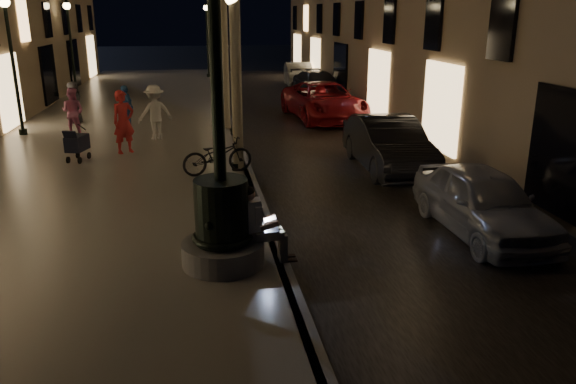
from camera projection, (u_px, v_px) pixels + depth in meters
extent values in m
plane|color=black|center=(231.00, 128.00, 22.03)|extent=(120.00, 120.00, 0.00)
cube|color=black|center=(306.00, 125.00, 22.50)|extent=(6.00, 45.00, 0.02)
cube|color=slate|center=(126.00, 129.00, 21.37)|extent=(8.00, 45.00, 0.20)
cube|color=#59595B|center=(231.00, 125.00, 22.00)|extent=(0.25, 45.00, 0.20)
cylinder|color=#59595B|center=(223.00, 253.00, 9.54)|extent=(1.40, 1.40, 0.40)
cylinder|color=black|center=(222.00, 211.00, 9.31)|extent=(0.90, 0.90, 1.10)
torus|color=black|center=(223.00, 236.00, 9.44)|extent=(1.04, 1.04, 0.10)
torus|color=black|center=(221.00, 188.00, 9.19)|extent=(0.89, 0.89, 0.09)
cylinder|color=black|center=(217.00, 80.00, 8.66)|extent=(0.20, 0.20, 3.20)
cube|color=gray|center=(255.00, 235.00, 9.53)|extent=(0.37, 0.25, 0.19)
cube|color=white|center=(251.00, 216.00, 9.42)|extent=(0.46, 0.27, 0.58)
sphere|color=tan|center=(249.00, 194.00, 9.30)|extent=(0.22, 0.22, 0.22)
sphere|color=black|center=(248.00, 192.00, 9.28)|extent=(0.22, 0.22, 0.22)
cube|color=gray|center=(270.00, 236.00, 9.48)|extent=(0.47, 0.13, 0.14)
cube|color=gray|center=(269.00, 232.00, 9.66)|extent=(0.47, 0.13, 0.14)
cube|color=gray|center=(283.00, 248.00, 9.60)|extent=(0.13, 0.12, 0.49)
cube|color=gray|center=(282.00, 244.00, 9.77)|extent=(0.13, 0.12, 0.49)
cube|color=black|center=(289.00, 260.00, 9.68)|extent=(0.27, 0.10, 0.03)
cube|color=black|center=(288.00, 256.00, 9.86)|extent=(0.27, 0.10, 0.03)
cube|color=black|center=(271.00, 229.00, 9.55)|extent=(0.25, 0.34, 0.02)
cube|color=black|center=(261.00, 224.00, 9.49)|extent=(0.09, 0.34, 0.22)
cube|color=#B2C6FF|center=(262.00, 224.00, 9.49)|extent=(0.06, 0.31, 0.19)
cylinder|color=#6B604C|center=(236.00, 77.00, 14.59)|extent=(0.28, 0.28, 5.00)
cylinder|color=#6B604C|center=(225.00, 58.00, 20.23)|extent=(0.28, 0.28, 5.10)
cylinder|color=#6B604C|center=(215.00, 51.00, 25.88)|extent=(0.28, 0.28, 4.90)
cylinder|color=#6B604C|center=(212.00, 41.00, 31.49)|extent=(0.28, 0.28, 5.20)
cylinder|color=black|center=(237.00, 166.00, 15.31)|extent=(0.28, 0.28, 0.20)
cylinder|color=black|center=(235.00, 89.00, 14.68)|extent=(0.12, 0.12, 4.40)
cylinder|color=black|center=(221.00, 116.00, 22.83)|extent=(0.28, 0.28, 0.20)
cylinder|color=black|center=(220.00, 63.00, 22.20)|extent=(0.12, 0.12, 4.40)
sphere|color=#FFD88C|center=(217.00, 3.00, 21.51)|extent=(0.36, 0.36, 0.36)
cylinder|color=black|center=(214.00, 91.00, 30.35)|extent=(0.28, 0.28, 0.20)
cylinder|color=black|center=(212.00, 51.00, 29.71)|extent=(0.12, 0.12, 4.40)
sphere|color=#FFD88C|center=(210.00, 6.00, 29.03)|extent=(0.36, 0.36, 0.36)
cone|color=black|center=(210.00, 1.00, 28.96)|extent=(0.30, 0.30, 0.22)
cylinder|color=black|center=(209.00, 75.00, 37.87)|extent=(0.28, 0.28, 0.20)
cylinder|color=black|center=(208.00, 43.00, 37.23)|extent=(0.12, 0.12, 4.40)
sphere|color=#FFD88C|center=(206.00, 8.00, 36.55)|extent=(0.36, 0.36, 0.36)
cone|color=black|center=(206.00, 4.00, 36.47)|extent=(0.30, 0.30, 0.22)
cylinder|color=black|center=(23.00, 131.00, 19.84)|extent=(0.28, 0.28, 0.20)
cylinder|color=black|center=(14.00, 71.00, 19.20)|extent=(0.12, 0.12, 4.40)
sphere|color=#FFD88C|center=(4.00, 2.00, 18.52)|extent=(0.36, 0.36, 0.36)
cylinder|color=black|center=(77.00, 94.00, 29.24)|extent=(0.28, 0.28, 0.20)
cylinder|color=black|center=(72.00, 52.00, 28.60)|extent=(0.12, 0.12, 4.40)
sphere|color=#FFD88C|center=(67.00, 6.00, 27.92)|extent=(0.36, 0.36, 0.36)
cone|color=black|center=(66.00, 1.00, 27.84)|extent=(0.30, 0.30, 0.22)
cube|color=black|center=(77.00, 143.00, 16.12)|extent=(0.62, 0.82, 0.44)
cube|color=black|center=(70.00, 135.00, 15.71)|extent=(0.42, 0.27, 0.28)
cylinder|color=black|center=(68.00, 160.00, 15.99)|extent=(0.09, 0.20, 0.19)
cylinder|color=black|center=(80.00, 160.00, 15.95)|extent=(0.09, 0.20, 0.19)
cylinder|color=black|center=(78.00, 155.00, 16.54)|extent=(0.09, 0.20, 0.19)
cylinder|color=black|center=(89.00, 155.00, 16.50)|extent=(0.09, 0.20, 0.19)
cylinder|color=black|center=(82.00, 127.00, 16.37)|extent=(0.15, 0.42, 0.27)
imported|color=#999BA0|center=(483.00, 202.00, 11.26)|extent=(1.67, 4.02, 1.36)
imported|color=black|center=(388.00, 144.00, 15.85)|extent=(1.71, 4.61, 1.51)
imported|color=maroon|center=(324.00, 101.00, 23.51)|extent=(3.04, 5.76, 1.54)
imported|color=#333338|center=(318.00, 85.00, 29.22)|extent=(2.48, 5.06, 1.42)
imported|color=#A7A7A2|center=(299.00, 75.00, 34.19)|extent=(1.87, 4.48, 1.44)
imported|color=red|center=(124.00, 122.00, 16.96)|extent=(0.83, 0.76, 1.91)
imported|color=#C76997|center=(73.00, 111.00, 19.56)|extent=(0.96, 0.85, 1.65)
imported|color=silver|center=(155.00, 112.00, 18.84)|extent=(1.35, 1.07, 1.84)
imported|color=#254F89|center=(126.00, 107.00, 20.79)|extent=(0.86, 0.98, 1.58)
imported|color=#2D2D31|center=(74.00, 102.00, 21.77)|extent=(0.56, 0.81, 1.59)
imported|color=black|center=(217.00, 155.00, 14.84)|extent=(2.01, 1.15, 1.00)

